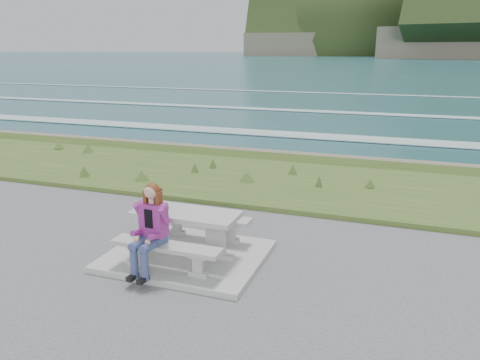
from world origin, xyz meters
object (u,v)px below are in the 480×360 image
(bench_seaward, at_px, (203,220))
(seated_woman, at_px, (148,241))
(picnic_table, at_px, (186,221))
(bench_landward, at_px, (166,250))

(bench_seaward, bearing_deg, seated_woman, -98.38)
(picnic_table, bearing_deg, seated_woman, -105.15)
(seated_woman, bearing_deg, picnic_table, 80.95)
(picnic_table, xyz_separation_m, seated_woman, (-0.23, -0.83, -0.06))
(bench_landward, bearing_deg, picnic_table, 90.00)
(bench_seaward, relative_size, seated_woman, 1.28)
(picnic_table, relative_size, bench_landward, 1.00)
(picnic_table, bearing_deg, bench_landward, -90.00)
(bench_seaward, height_order, seated_woman, seated_woman)
(picnic_table, relative_size, seated_woman, 1.28)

